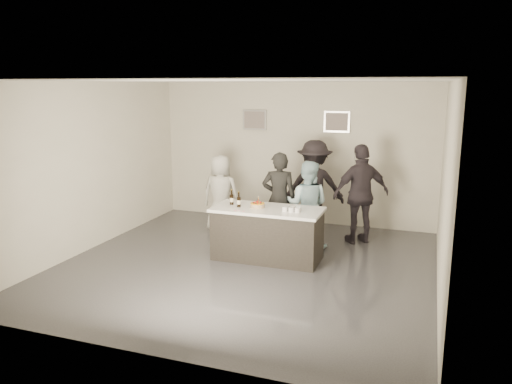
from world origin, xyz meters
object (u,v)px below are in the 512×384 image
person_main_blue (307,205)px  bar_counter (267,234)px  person_main_black (279,199)px  beer_bottle_a (232,197)px  beer_bottle_b (239,200)px  person_guest_right (361,194)px  person_guest_left (221,194)px  cake (258,205)px  person_guest_back (314,187)px

person_main_blue → bar_counter: bearing=59.8°
person_main_black → beer_bottle_a: bearing=39.7°
beer_bottle_b → person_main_black: (0.44, 0.93, -0.15)m
bar_counter → beer_bottle_b: (-0.49, -0.08, 0.58)m
beer_bottle_a → person_guest_right: bearing=34.8°
bar_counter → person_guest_right: bearing=46.9°
bar_counter → person_guest_left: (-1.41, 1.28, 0.34)m
cake → person_guest_left: bearing=133.7°
beer_bottle_a → person_guest_right: size_ratio=0.14×
beer_bottle_b → person_guest_left: size_ratio=0.16×
person_guest_back → beer_bottle_b: bearing=52.6°
beer_bottle_a → person_guest_back: bearing=60.4°
beer_bottle_b → person_guest_right: bearing=39.8°
bar_counter → person_main_black: 0.95m
person_guest_left → person_guest_back: (1.78, 0.61, 0.15)m
person_guest_back → person_main_blue: bearing=82.5°
person_main_black → person_guest_left: bearing=-30.2°
person_main_black → person_guest_left: person_main_black is taller
bar_counter → beer_bottle_b: beer_bottle_b is taller
bar_counter → person_guest_right: (1.37, 1.46, 0.49)m
beer_bottle_b → cake: bearing=11.9°
person_guest_left → person_guest_right: bearing=-177.9°
bar_counter → person_guest_back: 1.98m
bar_counter → beer_bottle_a: bearing=176.1°
cake → person_guest_left: size_ratio=0.15×
person_guest_right → person_guest_back: bearing=-56.3°
cake → person_main_blue: 1.10m
bar_counter → person_main_black: (-0.05, 0.85, 0.43)m
person_main_black → person_guest_right: (1.42, 0.61, 0.07)m
bar_counter → person_guest_left: size_ratio=1.18×
person_guest_left → beer_bottle_b: bearing=122.4°
person_main_blue → person_guest_back: size_ratio=0.86×
beer_bottle_b → person_main_black: bearing=64.9°
cake → person_main_blue: size_ratio=0.15×
bar_counter → person_main_blue: person_main_blue is taller
person_main_black → person_guest_back: bearing=-125.0°
beer_bottle_b → person_main_black: person_main_black is taller
bar_counter → beer_bottle_a: beer_bottle_a is taller
beer_bottle_b → person_main_black: 1.04m
bar_counter → person_main_black: size_ratio=1.06×
person_main_black → person_guest_back: size_ratio=0.93×
beer_bottle_b → person_guest_back: (0.86, 1.97, -0.09)m
person_main_blue → person_guest_left: (-1.89, 0.43, -0.02)m
cake → beer_bottle_a: size_ratio=0.94×
beer_bottle_a → person_main_black: (0.62, 0.80, -0.15)m
bar_counter → person_guest_left: 1.93m
beer_bottle_a → person_guest_left: bearing=120.9°
person_guest_left → beer_bottle_a: bearing=119.2°
beer_bottle_b → person_guest_left: 1.66m
cake → person_main_black: (0.12, 0.87, -0.06)m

